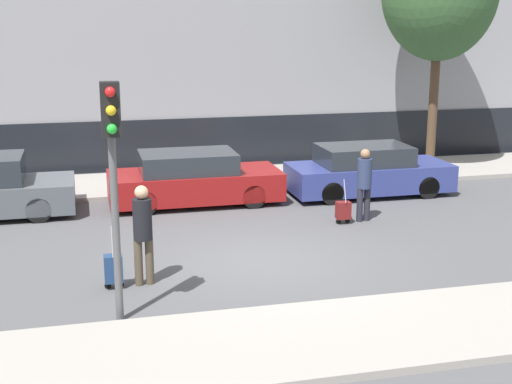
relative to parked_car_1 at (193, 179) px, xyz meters
name	(u,v)px	position (x,y,z in m)	size (l,w,h in m)	color
ground_plane	(259,261)	(0.56, -4.73, -0.64)	(80.00, 80.00, 0.00)	#4C4C4F
sidewalk_near	(320,338)	(0.56, -8.48, -0.58)	(28.00, 2.50, 0.12)	gray
sidewalk_far	(200,181)	(0.56, 2.27, -0.58)	(28.00, 3.00, 0.12)	gray
parked_car_1	(193,179)	(0.00, 0.00, 0.00)	(4.39, 1.82, 1.36)	maroon
parked_car_2	(368,171)	(4.74, -0.16, 0.00)	(4.35, 1.77, 1.36)	navy
pedestrian_left	(143,229)	(-1.76, -5.49, 0.41)	(0.35, 0.34, 1.83)	#4C4233
trolley_left	(113,269)	(-2.30, -5.55, -0.28)	(0.34, 0.29, 1.15)	navy
pedestrian_right	(364,180)	(3.64, -2.57, 0.34)	(0.35, 0.34, 1.73)	#23232D
trolley_right	(343,210)	(3.10, -2.67, -0.32)	(0.34, 0.29, 1.06)	maroon
traffic_light	(113,155)	(-2.29, -7.09, 2.06)	(0.28, 0.47, 3.79)	#515154
parked_bicycle	(372,159)	(5.85, 2.11, -0.15)	(1.77, 0.06, 0.96)	black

